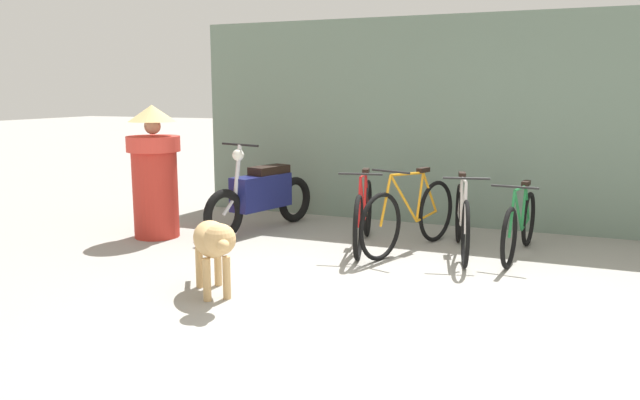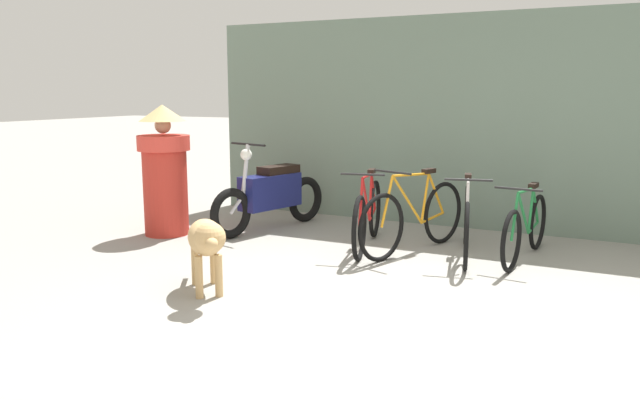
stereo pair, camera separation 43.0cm
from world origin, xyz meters
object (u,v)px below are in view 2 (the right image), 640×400
Objects in this scene: stray_dog at (207,240)px; person_in_robes at (165,169)px; bicycle_2 at (466,222)px; bicycle_0 at (368,216)px; bicycle_1 at (414,218)px; bicycle_3 at (526,229)px; motorcycle at (270,195)px.

person_in_robes is at bearing -174.18° from stray_dog.
bicycle_2 is 3.58m from person_in_robes.
bicycle_0 reaches higher than stray_dog.
bicycle_3 is (1.13, 0.19, -0.05)m from bicycle_1.
bicycle_2 is 1.91× the size of stray_dog.
person_in_robes is (-1.81, 1.63, 0.32)m from stray_dog.
bicycle_1 is 1.10× the size of person_in_robes.
stray_dog is 0.57× the size of person_in_robes.
motorcycle is 2.54m from stray_dog.
bicycle_1 is (0.51, 0.06, 0.01)m from bicycle_0.
bicycle_2 is 1.04× the size of bicycle_3.
bicycle_0 reaches higher than bicycle_3.
bicycle_0 is 0.52m from bicycle_1.
motorcycle is at bearing -85.24° from bicycle_3.
bicycle_3 is 4.17m from person_in_robes.
bicycle_1 is 3.03m from person_in_robes.
person_in_robes is at bearing -61.49° from bicycle_1.
bicycle_0 is at bearing -64.76° from bicycle_1.
bicycle_2 is at bearing 115.13° from bicycle_1.
person_in_robes is at bearing -93.87° from bicycle_2.
bicycle_1 is 1.14m from bicycle_3.
bicycle_3 is 1.83× the size of stray_dog.
bicycle_1 is at bearing -96.72° from bicycle_2.
person_in_robes is (-2.96, -0.51, 0.42)m from bicycle_1.
stray_dog is at bearing 33.65° from motorcycle.
bicycle_3 is at bearing 103.81° from motorcycle.
bicycle_2 is at bearing -146.82° from person_in_robes.
bicycle_0 is 1.48m from motorcycle.
bicycle_1 is at bearing 83.67° from bicycle_0.
bicycle_0 is at bearing -96.67° from bicycle_2.
person_in_robes reaches higher than motorcycle.
stray_dog is 2.46m from person_in_robes.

